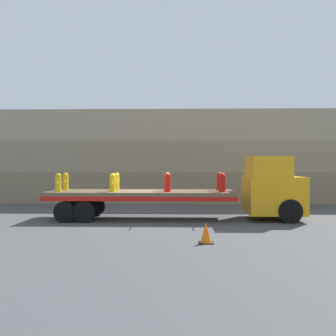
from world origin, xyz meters
name	(u,v)px	position (x,y,z in m)	size (l,w,h in m)	color
ground_plane	(141,219)	(0.00, 0.00, 0.00)	(120.00, 120.00, 0.00)	#474749
rock_cliff	(153,157)	(0.00, 7.96, 3.04)	(60.00, 3.30, 6.08)	#84755B
truck_cab	(274,188)	(6.13, 0.00, 1.43)	(2.49, 2.58, 2.89)	orange
flatbed_trailer	(128,196)	(-0.60, 0.00, 1.04)	(8.58, 2.61, 1.30)	brown
fire_hydrant_yellow_near_0	(58,183)	(-3.69, -0.55, 1.70)	(0.34, 0.49, 0.84)	gold
fire_hydrant_yellow_far_0	(66,182)	(-3.69, 0.55, 1.70)	(0.34, 0.49, 0.84)	gold
fire_hydrant_yellow_near_1	(113,183)	(-1.23, -0.55, 1.70)	(0.34, 0.49, 0.84)	gold
fire_hydrant_yellow_far_1	(117,182)	(-1.23, 0.55, 1.70)	(0.34, 0.49, 0.84)	gold
fire_hydrant_red_near_2	(167,183)	(1.23, -0.55, 1.70)	(0.34, 0.49, 0.84)	red
fire_hydrant_red_far_2	(168,182)	(1.23, 0.55, 1.70)	(0.34, 0.49, 0.84)	red
fire_hydrant_red_near_3	(222,183)	(3.69, -0.55, 1.70)	(0.34, 0.49, 0.84)	red
fire_hydrant_red_far_3	(220,182)	(3.69, 0.55, 1.70)	(0.34, 0.49, 0.84)	red
cargo_strap_rear	(168,173)	(1.23, 0.00, 2.14)	(0.05, 2.71, 0.01)	yellow
cargo_strap_middle	(221,173)	(3.69, 0.00, 2.14)	(0.05, 2.71, 0.01)	yellow
traffic_cone	(206,233)	(2.61, -5.29, 0.33)	(0.47, 0.47, 0.69)	black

